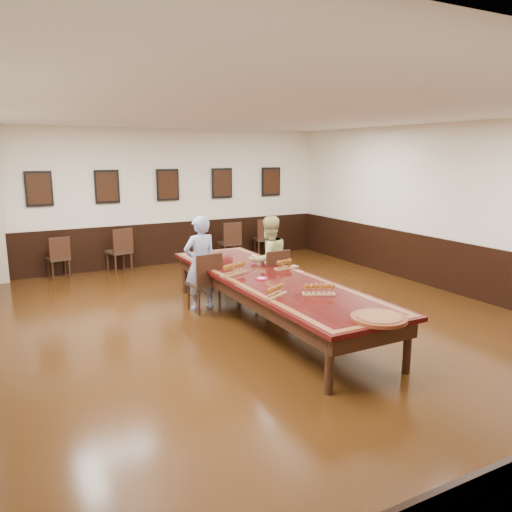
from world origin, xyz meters
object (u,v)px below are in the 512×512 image
chair_woman (272,277)px  spare_chair_c (229,242)px  spare_chair_b (119,250)px  carved_platter (379,318)px  spare_chair_a (58,257)px  person_man (200,263)px  conference_table (271,286)px  chair_man (204,282)px  person_woman (269,260)px  spare_chair_d (264,238)px

chair_woman → spare_chair_c: 3.66m
spare_chair_b → spare_chair_c: size_ratio=1.01×
chair_woman → carved_platter: size_ratio=1.35×
spare_chair_a → spare_chair_c: 3.95m
person_man → chair_woman: bearing=159.6°
spare_chair_b → conference_table: spare_chair_b is taller
chair_woman → spare_chair_c: (0.84, 3.57, -0.00)m
chair_man → chair_woman: size_ratio=1.02×
chair_woman → spare_chair_b: 4.14m
spare_chair_c → spare_chair_a: bearing=0.6°
chair_man → chair_woman: chair_man is taller
spare_chair_b → spare_chair_a: bearing=-18.7°
person_man → conference_table: person_man is taller
person_man → spare_chair_a: bearing=-67.3°
person_woman → carved_platter: person_woman is taller
chair_woman → person_man: bearing=-16.4°
person_man → person_woman: person_man is taller
conference_table → carved_platter: bearing=-87.4°
spare_chair_b → spare_chair_c: spare_chair_b is taller
chair_woman → carved_platter: bearing=80.8°
chair_man → person_woman: bearing=169.3°
chair_man → conference_table: bearing=114.7°
spare_chair_c → spare_chair_d: spare_chair_d is taller
person_man → conference_table: 1.43m
spare_chair_d → person_man: bearing=60.0°
spare_chair_b → spare_chair_d: size_ratio=1.01×
person_man → spare_chair_d: bearing=-138.2°
chair_woman → spare_chair_c: bearing=-104.9°
spare_chair_b → carved_platter: spare_chair_b is taller
spare_chair_b → person_woman: (1.82, -3.61, 0.28)m
person_woman → spare_chair_d: bearing=-119.3°
spare_chair_a → carved_platter: 7.55m
spare_chair_c → carved_platter: (-1.27, -6.81, 0.28)m
chair_woman → person_woman: bearing=-90.0°
spare_chair_a → person_man: size_ratio=0.56×
spare_chair_a → spare_chair_d: size_ratio=0.91×
person_woman → spare_chair_a: bearing=-51.8°
chair_man → spare_chair_b: bearing=-85.6°
spare_chair_b → carved_platter: 7.10m
chair_man → conference_table: size_ratio=0.20×
spare_chair_c → spare_chair_d: (1.03, 0.11, 0.00)m
spare_chair_c → carved_platter: spare_chair_c is taller
person_man → conference_table: (0.68, -1.24, -0.20)m
chair_man → person_man: size_ratio=0.63×
chair_woman → conference_table: bearing=58.0°
person_woman → person_man: bearing=-11.6°
spare_chair_a → conference_table: spare_chair_a is taller
spare_chair_d → person_woman: bearing=74.9°
spare_chair_a → carved_platter: (2.67, -7.05, 0.32)m
carved_platter → chair_woman: bearing=82.4°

